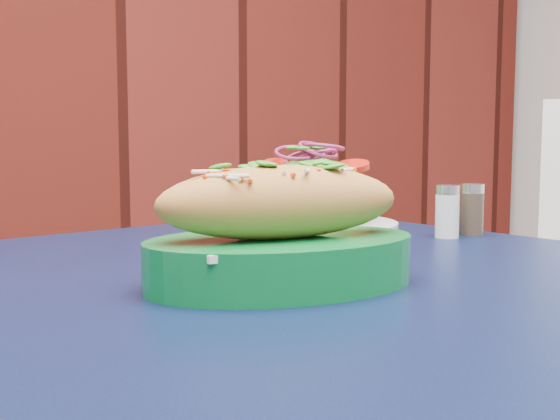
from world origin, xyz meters
TOP-DOWN VIEW (x-y plane):
  - cafe_table at (0.44, 1.56)m, footprint 0.91×0.91m
  - banh_mi_basket at (0.41, 1.52)m, footprint 0.26×0.19m
  - salad_plate at (0.64, 1.80)m, footprint 0.23×0.23m
  - salt_shaker at (0.74, 1.65)m, footprint 0.03×0.03m
  - pepper_shaker at (0.79, 1.65)m, footprint 0.03×0.03m

SIDE VIEW (x-z plane):
  - cafe_table at x=0.44m, z-range 0.29..1.04m
  - salt_shaker at x=0.74m, z-range 0.75..0.82m
  - pepper_shaker at x=0.79m, z-range 0.75..0.82m
  - banh_mi_basket at x=0.41m, z-range 0.74..0.85m
  - salad_plate at x=0.64m, z-range 0.74..0.86m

